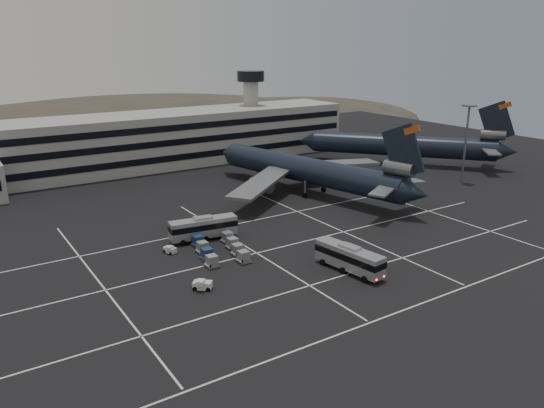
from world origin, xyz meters
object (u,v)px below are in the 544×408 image
at_px(bus_near, 349,257).
at_px(tug_a, 170,250).
at_px(bus_far, 203,227).
at_px(trijet_main, 310,170).
at_px(uld_cluster, 220,249).

distance_m(bus_near, tug_a, 28.33).
xyz_separation_m(bus_near, bus_far, (-12.03, 23.38, 0.02)).
distance_m(trijet_main, uld_cluster, 38.72).
height_order(trijet_main, uld_cluster, trijet_main).
height_order(bus_near, bus_far, bus_far).
height_order(bus_near, uld_cluster, bus_near).
relative_size(tug_a, uld_cluster, 0.19).
relative_size(bus_near, bus_far, 0.99).
bearing_deg(tug_a, uld_cluster, -55.84).
bearing_deg(uld_cluster, bus_near, -51.90).
distance_m(bus_far, uld_cluster, 7.36).
xyz_separation_m(bus_near, tug_a, (-19.15, 20.81, -1.63)).
xyz_separation_m(trijet_main, tug_a, (-39.22, -15.56, -4.67)).
bearing_deg(bus_far, trijet_main, -60.64).
bearing_deg(bus_near, uld_cluster, 120.08).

